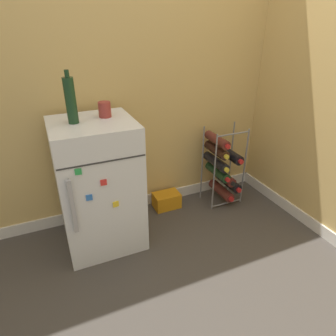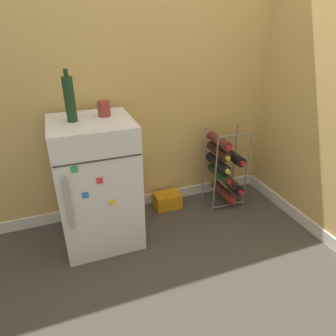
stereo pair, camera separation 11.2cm
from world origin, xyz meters
name	(u,v)px [view 1 (the left image)]	position (x,y,z in m)	size (l,w,h in m)	color
ground_plane	(186,245)	(0.00, 0.00, 0.00)	(14.00, 14.00, 0.00)	#423D38
wall_back	(149,48)	(0.00, 0.63, 1.24)	(6.91, 0.07, 2.50)	tan
mini_fridge	(99,185)	(-0.50, 0.31, 0.44)	(0.50, 0.51, 0.87)	silver
wine_rack	(222,168)	(0.53, 0.40, 0.32)	(0.30, 0.33, 0.66)	slate
soda_box	(167,200)	(0.07, 0.49, 0.06)	(0.21, 0.14, 0.13)	orange
fridge_top_cup	(105,110)	(-0.40, 0.37, 0.92)	(0.08, 0.08, 0.09)	maroon
fridge_top_bottle	(71,100)	(-0.60, 0.32, 1.01)	(0.06, 0.06, 0.30)	#19381E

